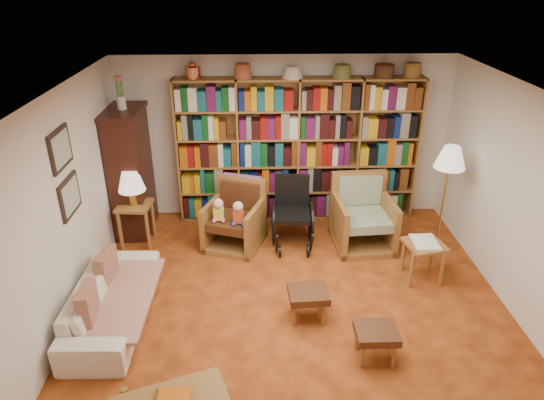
{
  "coord_description": "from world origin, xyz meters",
  "views": [
    {
      "loc": [
        -0.41,
        -4.57,
        3.63
      ],
      "look_at": [
        -0.25,
        0.6,
        1.12
      ],
      "focal_mm": 32.0,
      "sensor_mm": 36.0,
      "label": 1
    }
  ],
  "objects_px": {
    "sofa": "(113,301)",
    "footstool_b": "(376,335)",
    "side_table_papers": "(424,249)",
    "armchair_sage": "(362,218)",
    "side_table_lamp": "(135,214)",
    "wheelchair": "(292,214)",
    "armchair_leather": "(234,218)",
    "floor_lamp": "(450,162)",
    "footstool_a": "(308,296)"
  },
  "relations": [
    {
      "from": "sofa",
      "to": "footstool_b",
      "type": "bearing_deg",
      "value": -102.16
    },
    {
      "from": "side_table_papers",
      "to": "armchair_sage",
      "type": "bearing_deg",
      "value": 121.73
    },
    {
      "from": "sofa",
      "to": "side_table_lamp",
      "type": "height_order",
      "value": "side_table_lamp"
    },
    {
      "from": "sofa",
      "to": "wheelchair",
      "type": "bearing_deg",
      "value": -50.46
    },
    {
      "from": "armchair_leather",
      "to": "wheelchair",
      "type": "relative_size",
      "value": 0.98
    },
    {
      "from": "armchair_leather",
      "to": "footstool_b",
      "type": "bearing_deg",
      "value": -57.47
    },
    {
      "from": "side_table_lamp",
      "to": "footstool_b",
      "type": "height_order",
      "value": "side_table_lamp"
    },
    {
      "from": "side_table_lamp",
      "to": "armchair_leather",
      "type": "bearing_deg",
      "value": -0.6
    },
    {
      "from": "wheelchair",
      "to": "sofa",
      "type": "bearing_deg",
      "value": -141.79
    },
    {
      "from": "footstool_b",
      "to": "side_table_papers",
      "type": "bearing_deg",
      "value": 56.81
    },
    {
      "from": "floor_lamp",
      "to": "side_table_papers",
      "type": "xyz_separation_m",
      "value": [
        -0.45,
        -0.72,
        -0.89
      ]
    },
    {
      "from": "sofa",
      "to": "footstool_a",
      "type": "distance_m",
      "value": 2.19
    },
    {
      "from": "side_table_lamp",
      "to": "armchair_sage",
      "type": "distance_m",
      "value": 3.22
    },
    {
      "from": "floor_lamp",
      "to": "wheelchair",
      "type": "bearing_deg",
      "value": 172.91
    },
    {
      "from": "wheelchair",
      "to": "footstool_a",
      "type": "distance_m",
      "value": 1.71
    },
    {
      "from": "side_table_lamp",
      "to": "side_table_papers",
      "type": "height_order",
      "value": "side_table_lamp"
    },
    {
      "from": "footstool_b",
      "to": "footstool_a",
      "type": "bearing_deg",
      "value": 134.24
    },
    {
      "from": "side_table_lamp",
      "to": "floor_lamp",
      "type": "distance_m",
      "value": 4.35
    },
    {
      "from": "armchair_leather",
      "to": "side_table_papers",
      "type": "relative_size",
      "value": 1.79
    },
    {
      "from": "sofa",
      "to": "armchair_sage",
      "type": "bearing_deg",
      "value": -60.72
    },
    {
      "from": "floor_lamp",
      "to": "footstool_b",
      "type": "relative_size",
      "value": 3.59
    },
    {
      "from": "side_table_lamp",
      "to": "wheelchair",
      "type": "distance_m",
      "value": 2.22
    },
    {
      "from": "footstool_a",
      "to": "footstool_b",
      "type": "height_order",
      "value": "footstool_a"
    },
    {
      "from": "side_table_papers",
      "to": "wheelchair",
      "type": "bearing_deg",
      "value": 148.56
    },
    {
      "from": "armchair_sage",
      "to": "footstool_a",
      "type": "height_order",
      "value": "armchair_sage"
    },
    {
      "from": "armchair_leather",
      "to": "side_table_papers",
      "type": "xyz_separation_m",
      "value": [
        2.42,
        -1.0,
        0.05
      ]
    },
    {
      "from": "side_table_lamp",
      "to": "side_table_papers",
      "type": "bearing_deg",
      "value": -14.92
    },
    {
      "from": "wheelchair",
      "to": "armchair_sage",
      "type": "bearing_deg",
      "value": -0.94
    },
    {
      "from": "wheelchair",
      "to": "side_table_papers",
      "type": "bearing_deg",
      "value": -31.44
    },
    {
      "from": "sofa",
      "to": "side_table_papers",
      "type": "distance_m",
      "value": 3.78
    },
    {
      "from": "wheelchair",
      "to": "side_table_papers",
      "type": "height_order",
      "value": "wheelchair"
    },
    {
      "from": "side_table_papers",
      "to": "footstool_a",
      "type": "bearing_deg",
      "value": -154.21
    },
    {
      "from": "side_table_lamp",
      "to": "wheelchair",
      "type": "height_order",
      "value": "wheelchair"
    },
    {
      "from": "side_table_lamp",
      "to": "sofa",
      "type": "bearing_deg",
      "value": -86.67
    },
    {
      "from": "armchair_sage",
      "to": "side_table_papers",
      "type": "bearing_deg",
      "value": -58.27
    },
    {
      "from": "wheelchair",
      "to": "floor_lamp",
      "type": "relative_size",
      "value": 0.65
    },
    {
      "from": "side_table_lamp",
      "to": "floor_lamp",
      "type": "bearing_deg",
      "value": -4.01
    },
    {
      "from": "floor_lamp",
      "to": "footstool_a",
      "type": "relative_size",
      "value": 3.31
    },
    {
      "from": "sofa",
      "to": "footstool_b",
      "type": "xyz_separation_m",
      "value": [
        2.81,
        -0.67,
        0.03
      ]
    },
    {
      "from": "armchair_leather",
      "to": "floor_lamp",
      "type": "relative_size",
      "value": 0.64
    },
    {
      "from": "wheelchair",
      "to": "footstool_b",
      "type": "bearing_deg",
      "value": -73.7
    },
    {
      "from": "footstool_a",
      "to": "footstool_b",
      "type": "xyz_separation_m",
      "value": [
        0.62,
        -0.64,
        -0.01
      ]
    },
    {
      "from": "side_table_papers",
      "to": "footstool_a",
      "type": "xyz_separation_m",
      "value": [
        -1.52,
        -0.74,
        -0.13
      ]
    },
    {
      "from": "armchair_sage",
      "to": "footstool_b",
      "type": "relative_size",
      "value": 2.33
    },
    {
      "from": "armchair_leather",
      "to": "footstool_a",
      "type": "xyz_separation_m",
      "value": [
        0.89,
        -1.74,
        -0.08
      ]
    },
    {
      "from": "armchair_sage",
      "to": "floor_lamp",
      "type": "bearing_deg",
      "value": -12.85
    },
    {
      "from": "side_table_papers",
      "to": "footstool_a",
      "type": "relative_size",
      "value": 1.19
    },
    {
      "from": "sofa",
      "to": "footstool_a",
      "type": "xyz_separation_m",
      "value": [
        2.19,
        -0.03,
        0.04
      ]
    },
    {
      "from": "footstool_a",
      "to": "armchair_leather",
      "type": "bearing_deg",
      "value": 117.21
    },
    {
      "from": "sofa",
      "to": "wheelchair",
      "type": "distance_m",
      "value": 2.71
    }
  ]
}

